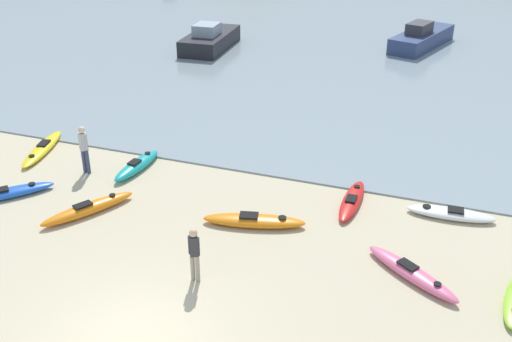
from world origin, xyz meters
TOP-DOWN VIEW (x-y plane):
  - ground_plane at (0.00, 0.00)m, footprint 400.00×400.00m
  - kayak_on_sand_0 at (0.92, 5.62)m, footprint 3.19×1.45m
  - kayak_on_sand_1 at (-4.31, 7.70)m, footprint 0.72×2.68m
  - kayak_on_sand_2 at (3.43, 7.91)m, footprint 0.58×2.80m
  - kayak_on_sand_3 at (-7.34, 4.44)m, footprint 2.59×2.71m
  - kayak_on_sand_4 at (6.47, 8.15)m, footprint 2.70×0.88m
  - kayak_on_sand_5 at (-8.50, 7.83)m, footprint 1.47×3.42m
  - kayak_on_sand_6 at (5.71, 4.59)m, footprint 2.81×2.18m
  - kayak_on_sand_8 at (-4.20, 4.50)m, footprint 2.01×3.01m
  - person_near_foreground at (0.43, 2.53)m, footprint 0.32×0.27m
  - person_near_waterline at (-5.87, 6.89)m, footprint 0.36×0.32m
  - moored_boat_1 at (-8.43, 23.39)m, footprint 2.55×5.23m
  - moored_boat_2 at (3.39, 28.13)m, footprint 3.39×6.15m

SIDE VIEW (x-z plane):
  - ground_plane at x=0.00m, z-range 0.00..0.00m
  - kayak_on_sand_2 at x=3.43m, z-range -0.02..0.27m
  - kayak_on_sand_5 at x=-8.50m, z-range -0.02..0.28m
  - kayak_on_sand_4 at x=6.47m, z-range -0.02..0.29m
  - kayak_on_sand_3 at x=-7.34m, z-range -0.02..0.32m
  - kayak_on_sand_6 at x=5.71m, z-range -0.02..0.33m
  - kayak_on_sand_0 at x=0.92m, z-range -0.02..0.34m
  - kayak_on_sand_8 at x=-4.20m, z-range -0.02..0.36m
  - kayak_on_sand_1 at x=-4.31m, z-range -0.02..0.38m
  - moored_boat_2 at x=3.39m, z-range -0.17..1.39m
  - moored_boat_1 at x=-8.43m, z-range -0.18..1.40m
  - person_near_foreground at x=0.43m, z-range 0.11..1.69m
  - person_near_waterline at x=-5.87m, z-range 0.13..1.90m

